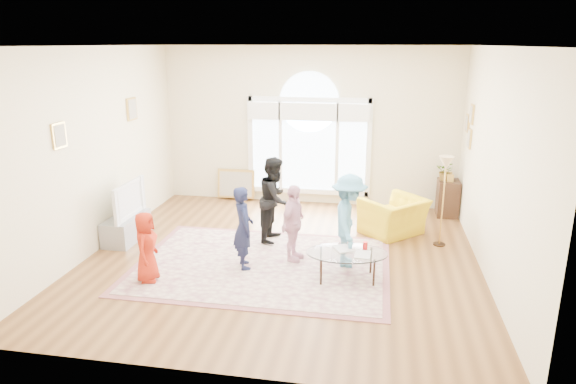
% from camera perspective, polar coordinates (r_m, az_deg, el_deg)
% --- Properties ---
extents(ground, '(6.00, 6.00, 0.00)m').
position_cam_1_polar(ground, '(8.10, -0.70, -7.32)').
color(ground, brown).
rests_on(ground, ground).
extents(room_shell, '(6.00, 6.00, 6.00)m').
position_cam_1_polar(room_shell, '(10.36, 2.28, 6.94)').
color(room_shell, beige).
rests_on(room_shell, ground).
extents(area_rug, '(3.60, 2.60, 0.02)m').
position_cam_1_polar(area_rug, '(7.86, -2.90, -8.06)').
color(area_rug, beige).
rests_on(area_rug, ground).
extents(rug_border, '(3.80, 2.80, 0.01)m').
position_cam_1_polar(rug_border, '(7.86, -2.90, -8.08)').
color(rug_border, '#8E5356').
rests_on(rug_border, ground).
extents(tv_console, '(0.45, 1.00, 0.42)m').
position_cam_1_polar(tv_console, '(9.17, -17.50, -3.84)').
color(tv_console, gray).
rests_on(tv_console, ground).
extents(television, '(0.17, 1.04, 0.60)m').
position_cam_1_polar(television, '(9.01, -17.73, -0.80)').
color(television, black).
rests_on(television, tv_console).
extents(coffee_table, '(1.22, 0.86, 0.54)m').
position_cam_1_polar(coffee_table, '(7.28, 6.58, -6.81)').
color(coffee_table, silver).
rests_on(coffee_table, ground).
extents(armchair, '(1.32, 1.32, 0.65)m').
position_cam_1_polar(armchair, '(9.16, 11.65, -2.66)').
color(armchair, '#DEBC0D').
rests_on(armchair, ground).
extents(side_cabinet, '(0.40, 0.50, 0.70)m').
position_cam_1_polar(side_cabinet, '(10.41, 17.32, -0.64)').
color(side_cabinet, black).
rests_on(side_cabinet, ground).
extents(floor_lamp, '(0.28, 0.28, 1.51)m').
position_cam_1_polar(floor_lamp, '(8.58, 17.12, 2.33)').
color(floor_lamp, black).
rests_on(floor_lamp, ground).
extents(plant_pedestal, '(0.20, 0.20, 0.70)m').
position_cam_1_polar(plant_pedestal, '(10.39, 16.89, -0.63)').
color(plant_pedestal, white).
rests_on(plant_pedestal, ground).
extents(potted_plant, '(0.42, 0.39, 0.38)m').
position_cam_1_polar(potted_plant, '(10.25, 17.13, 2.25)').
color(potted_plant, '#33722D').
rests_on(potted_plant, plant_pedestal).
extents(leaning_picture, '(0.80, 0.14, 0.62)m').
position_cam_1_polar(leaning_picture, '(11.10, -5.74, -0.82)').
color(leaning_picture, tan).
rests_on(leaning_picture, ground).
extents(child_red, '(0.38, 0.53, 1.00)m').
position_cam_1_polar(child_red, '(7.42, -15.48, -5.88)').
color(child_red, '#A92310').
rests_on(child_red, area_rug).
extents(child_navy, '(0.46, 0.53, 1.24)m').
position_cam_1_polar(child_navy, '(7.56, -4.98, -3.95)').
color(child_navy, '#161B3A').
rests_on(child_navy, area_rug).
extents(child_black, '(0.60, 0.74, 1.42)m').
position_cam_1_polar(child_black, '(8.56, -1.46, -0.79)').
color(child_black, black).
rests_on(child_black, area_rug).
extents(child_pink, '(0.46, 0.75, 1.19)m').
position_cam_1_polar(child_pink, '(7.77, 0.58, -3.49)').
color(child_pink, '#E8A8BF').
rests_on(child_pink, area_rug).
extents(child_blue, '(0.58, 0.94, 1.40)m').
position_cam_1_polar(child_blue, '(7.62, 6.76, -3.18)').
color(child_blue, '#569CC1').
rests_on(child_blue, area_rug).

